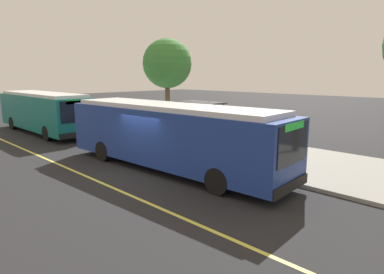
# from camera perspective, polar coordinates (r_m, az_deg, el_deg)

# --- Properties ---
(ground_plane) EXTENTS (120.00, 120.00, 0.00)m
(ground_plane) POSITION_cam_1_polar(r_m,az_deg,el_deg) (14.74, -7.90, -5.99)
(ground_plane) COLOR #232326
(sidewalk_curb) EXTENTS (44.00, 6.40, 0.15)m
(sidewalk_curb) POSITION_cam_1_polar(r_m,az_deg,el_deg) (18.85, 6.67, -2.03)
(sidewalk_curb) COLOR gray
(sidewalk_curb) RESTS_ON ground_plane
(lane_stripe_center) EXTENTS (36.00, 0.14, 0.01)m
(lane_stripe_center) POSITION_cam_1_polar(r_m,az_deg,el_deg) (13.58, -15.33, -7.73)
(lane_stripe_center) COLOR #E0D64C
(lane_stripe_center) RESTS_ON ground_plane
(transit_bus_main) EXTENTS (11.80, 3.17, 2.95)m
(transit_bus_main) POSITION_cam_1_polar(r_m,az_deg,el_deg) (14.67, -3.94, 0.51)
(transit_bus_main) COLOR navy
(transit_bus_main) RESTS_ON ground_plane
(transit_bus_second) EXTENTS (10.76, 2.63, 2.95)m
(transit_bus_second) POSITION_cam_1_polar(r_m,az_deg,el_deg) (26.52, -24.41, 4.15)
(transit_bus_second) COLOR #146B66
(transit_bus_second) RESTS_ON ground_plane
(bus_shelter) EXTENTS (2.90, 1.60, 2.48)m
(bus_shelter) POSITION_cam_1_polar(r_m,az_deg,el_deg) (20.12, 1.33, 4.17)
(bus_shelter) COLOR #333338
(bus_shelter) RESTS_ON sidewalk_curb
(waiting_bench) EXTENTS (1.60, 0.48, 0.95)m
(waiting_bench) POSITION_cam_1_polar(r_m,az_deg,el_deg) (20.15, 1.69, 0.49)
(waiting_bench) COLOR brown
(waiting_bench) RESTS_ON sidewalk_curb
(route_sign_post) EXTENTS (0.44, 0.08, 2.80)m
(route_sign_post) POSITION_cam_1_polar(r_m,az_deg,el_deg) (16.21, 2.98, 2.71)
(route_sign_post) COLOR #333338
(route_sign_post) RESTS_ON sidewalk_curb
(street_tree_upstreet) EXTENTS (3.60, 3.60, 6.69)m
(street_tree_upstreet) POSITION_cam_1_polar(r_m,az_deg,el_deg) (24.75, -4.35, 12.54)
(street_tree_upstreet) COLOR brown
(street_tree_upstreet) RESTS_ON sidewalk_curb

